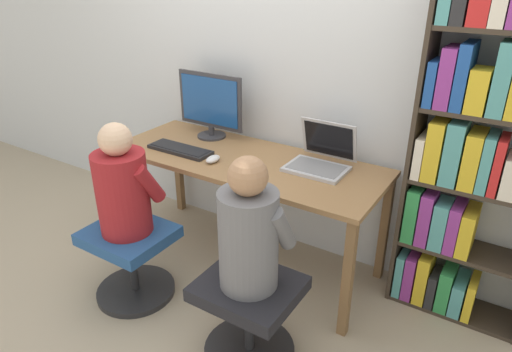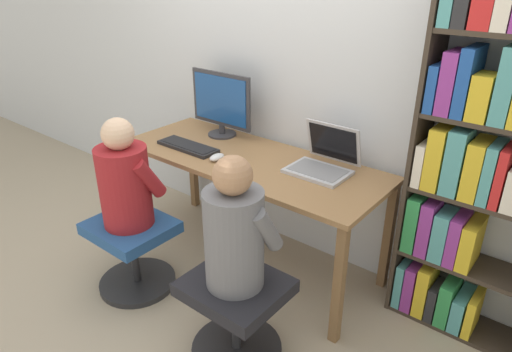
{
  "view_description": "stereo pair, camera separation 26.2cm",
  "coord_description": "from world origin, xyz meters",
  "px_view_note": "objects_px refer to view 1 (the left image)",
  "views": [
    {
      "loc": [
        1.46,
        -1.83,
        1.86
      ],
      "look_at": [
        0.19,
        0.17,
        0.74
      ],
      "focal_mm": 32.0,
      "sensor_mm": 36.0,
      "label": 1
    },
    {
      "loc": [
        1.68,
        -1.68,
        1.86
      ],
      "look_at": [
        0.19,
        0.17,
        0.74
      ],
      "focal_mm": 32.0,
      "sensor_mm": 36.0,
      "label": 2
    }
  ],
  "objects_px": {
    "bookshelf": "(469,155)",
    "desktop_monitor": "(210,105)",
    "laptop": "(320,159)",
    "person_at_monitor": "(122,186)",
    "person_at_laptop": "(249,231)",
    "keyboard": "(180,149)",
    "office_chair_left": "(132,256)",
    "office_chair_right": "(249,312)"
  },
  "relations": [
    {
      "from": "person_at_laptop",
      "to": "bookshelf",
      "type": "distance_m",
      "value": 1.2
    },
    {
      "from": "keyboard",
      "to": "person_at_monitor",
      "type": "xyz_separation_m",
      "value": [
        0.05,
        -0.54,
        -0.03
      ]
    },
    {
      "from": "laptop",
      "to": "office_chair_right",
      "type": "relative_size",
      "value": 0.74
    },
    {
      "from": "laptop",
      "to": "person_at_laptop",
      "type": "bearing_deg",
      "value": -88.01
    },
    {
      "from": "desktop_monitor",
      "to": "office_chair_left",
      "type": "relative_size",
      "value": 1.07
    },
    {
      "from": "bookshelf",
      "to": "keyboard",
      "type": "bearing_deg",
      "value": -168.22
    },
    {
      "from": "person_at_monitor",
      "to": "person_at_laptop",
      "type": "bearing_deg",
      "value": -1.56
    },
    {
      "from": "desktop_monitor",
      "to": "person_at_laptop",
      "type": "distance_m",
      "value": 1.28
    },
    {
      "from": "person_at_monitor",
      "to": "office_chair_right",
      "type": "bearing_deg",
      "value": -1.89
    },
    {
      "from": "desktop_monitor",
      "to": "person_at_laptop",
      "type": "relative_size",
      "value": 0.77
    },
    {
      "from": "bookshelf",
      "to": "desktop_monitor",
      "type": "bearing_deg",
      "value": -179.24
    },
    {
      "from": "person_at_monitor",
      "to": "bookshelf",
      "type": "relative_size",
      "value": 0.33
    },
    {
      "from": "keyboard",
      "to": "bookshelf",
      "type": "xyz_separation_m",
      "value": [
        1.65,
        0.34,
        0.21
      ]
    },
    {
      "from": "desktop_monitor",
      "to": "person_at_laptop",
      "type": "bearing_deg",
      "value": -44.71
    },
    {
      "from": "keyboard",
      "to": "office_chair_left",
      "type": "height_order",
      "value": "keyboard"
    },
    {
      "from": "keyboard",
      "to": "person_at_monitor",
      "type": "distance_m",
      "value": 0.54
    },
    {
      "from": "bookshelf",
      "to": "office_chair_left",
      "type": "bearing_deg",
      "value": -150.92
    },
    {
      "from": "office_chair_left",
      "to": "person_at_laptop",
      "type": "distance_m",
      "value": 0.98
    },
    {
      "from": "person_at_monitor",
      "to": "person_at_laptop",
      "type": "distance_m",
      "value": 0.85
    },
    {
      "from": "office_chair_right",
      "to": "bookshelf",
      "type": "bearing_deg",
      "value": 50.71
    },
    {
      "from": "keyboard",
      "to": "office_chair_left",
      "type": "bearing_deg",
      "value": -84.83
    },
    {
      "from": "laptop",
      "to": "desktop_monitor",
      "type": "bearing_deg",
      "value": 175.34
    },
    {
      "from": "office_chair_right",
      "to": "bookshelf",
      "type": "relative_size",
      "value": 0.24
    },
    {
      "from": "desktop_monitor",
      "to": "bookshelf",
      "type": "height_order",
      "value": "bookshelf"
    },
    {
      "from": "office_chair_right",
      "to": "desktop_monitor",
      "type": "bearing_deg",
      "value": 135.13
    },
    {
      "from": "office_chair_right",
      "to": "person_at_monitor",
      "type": "xyz_separation_m",
      "value": [
        -0.85,
        0.03,
        0.47
      ]
    },
    {
      "from": "desktop_monitor",
      "to": "laptop",
      "type": "xyz_separation_m",
      "value": [
        0.87,
        -0.07,
        -0.17
      ]
    },
    {
      "from": "office_chair_left",
      "to": "bookshelf",
      "type": "xyz_separation_m",
      "value": [
        1.6,
        0.89,
        0.7
      ]
    },
    {
      "from": "office_chair_left",
      "to": "person_at_laptop",
      "type": "xyz_separation_m",
      "value": [
        0.85,
        -0.02,
        0.47
      ]
    },
    {
      "from": "person_at_laptop",
      "to": "keyboard",
      "type": "bearing_deg",
      "value": 147.99
    },
    {
      "from": "desktop_monitor",
      "to": "keyboard",
      "type": "xyz_separation_m",
      "value": [
        -0.01,
        -0.32,
        -0.21
      ]
    },
    {
      "from": "keyboard",
      "to": "person_at_monitor",
      "type": "bearing_deg",
      "value": -84.78
    },
    {
      "from": "desktop_monitor",
      "to": "office_chair_left",
      "type": "distance_m",
      "value": 1.12
    },
    {
      "from": "desktop_monitor",
      "to": "office_chair_right",
      "type": "bearing_deg",
      "value": -44.87
    },
    {
      "from": "person_at_monitor",
      "to": "laptop",
      "type": "bearing_deg",
      "value": 43.86
    },
    {
      "from": "desktop_monitor",
      "to": "office_chair_right",
      "type": "height_order",
      "value": "desktop_monitor"
    },
    {
      "from": "laptop",
      "to": "bookshelf",
      "type": "relative_size",
      "value": 0.18
    },
    {
      "from": "keyboard",
      "to": "desktop_monitor",
      "type": "bearing_deg",
      "value": 88.72
    },
    {
      "from": "office_chair_right",
      "to": "bookshelf",
      "type": "height_order",
      "value": "bookshelf"
    },
    {
      "from": "laptop",
      "to": "person_at_monitor",
      "type": "height_order",
      "value": "person_at_monitor"
    },
    {
      "from": "person_at_monitor",
      "to": "bookshelf",
      "type": "distance_m",
      "value": 1.84
    },
    {
      "from": "person_at_monitor",
      "to": "bookshelf",
      "type": "xyz_separation_m",
      "value": [
        1.6,
        0.88,
        0.23
      ]
    }
  ]
}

